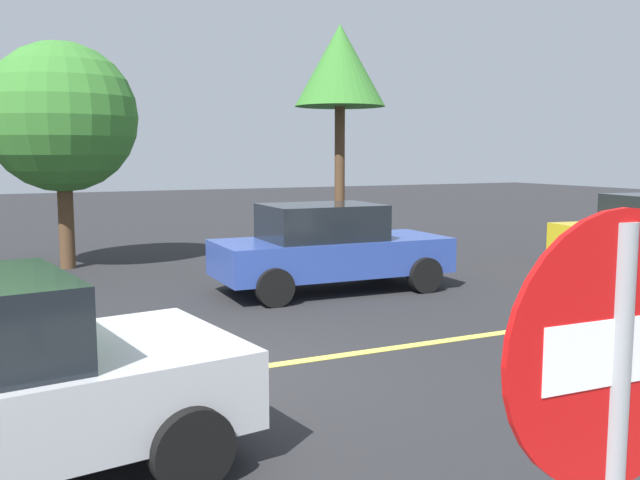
{
  "coord_description": "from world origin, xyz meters",
  "views": [
    {
      "loc": [
        -1.93,
        -7.41,
        2.48
      ],
      "look_at": [
        1.52,
        -0.31,
        1.5
      ],
      "focal_mm": 39.2,
      "sensor_mm": 36.0,
      "label": 1
    }
  ],
  "objects": [
    {
      "name": "stop_sign",
      "position": [
        -0.42,
        -6.13,
        1.6
      ],
      "size": [
        0.76,
        0.07,
        2.34
      ],
      "color": "gray",
      "rests_on": "ground_plane"
    },
    {
      "name": "ground_plane",
      "position": [
        0.0,
        0.0,
        0.0
      ],
      "size": [
        80.0,
        80.0,
        0.0
      ],
      "primitive_type": "plane",
      "color": "#262628"
    },
    {
      "name": "tree_centre_verge",
      "position": [
        -0.32,
        8.5,
        3.23
      ],
      "size": [
        3.17,
        3.17,
        4.83
      ],
      "color": "#513823",
      "rests_on": "ground_plane"
    },
    {
      "name": "lane_marking_centre",
      "position": [
        3.0,
        0.0,
        0.01
      ],
      "size": [
        28.0,
        0.16,
        0.01
      ],
      "primitive_type": "cube",
      "color": "#E0D14C"
    },
    {
      "name": "tree_right_verge",
      "position": [
        5.84,
        7.53,
        4.48
      ],
      "size": [
        2.15,
        2.15,
        5.5
      ],
      "color": "#513823",
      "rests_on": "ground_plane"
    },
    {
      "name": "car_blue_far_lane",
      "position": [
        3.67,
        3.77,
        0.8
      ],
      "size": [
        4.26,
        2.05,
        1.58
      ],
      "color": "#2D479E",
      "rests_on": "ground_plane"
    }
  ]
}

